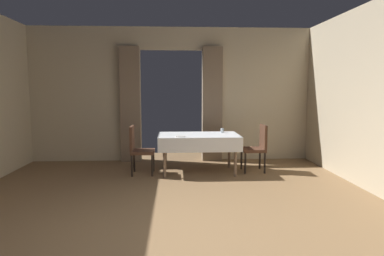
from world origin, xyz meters
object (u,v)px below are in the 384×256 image
dining_table_mid (199,139)px  chair_mid_left (138,148)px  chair_mid_right (257,146)px  glass_mid_a (222,130)px  plate_mid_b (180,136)px

dining_table_mid → chair_mid_left: size_ratio=1.67×
chair_mid_left → chair_mid_right: 2.33m
glass_mid_a → chair_mid_left: bearing=-168.7°
glass_mid_a → chair_mid_right: bearing=-19.0°
chair_mid_right → glass_mid_a: size_ratio=10.43×
plate_mid_b → dining_table_mid: bearing=38.5°
chair_mid_right → plate_mid_b: (-1.53, -0.32, 0.24)m
dining_table_mid → plate_mid_b: bearing=-141.5°
dining_table_mid → chair_mid_left: (-1.16, -0.07, -0.15)m
dining_table_mid → chair_mid_right: bearing=1.5°
chair_mid_left → chair_mid_right: bearing=2.5°
chair_mid_left → dining_table_mid: bearing=3.5°
dining_table_mid → glass_mid_a: (0.49, 0.26, 0.13)m
dining_table_mid → plate_mid_b: (-0.36, -0.29, 0.10)m
chair_mid_left → chair_mid_right: (2.33, 0.10, 0.00)m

